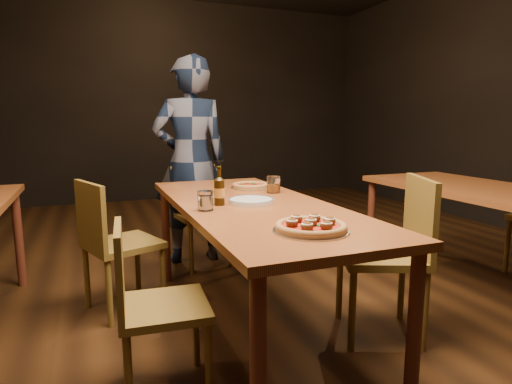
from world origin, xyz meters
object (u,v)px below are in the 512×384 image
object	(u,v)px
pizza_margherita	(250,186)
diner	(191,161)
chair_main_sw	(123,243)
chair_main_e	(381,254)
table_main	(253,215)
plate_stack	(251,201)
amber_glass	(274,184)
chair_end	(202,214)
pizza_meatball	(311,226)
chair_main_nw	(164,306)
water_glass	(205,201)
beer_bottle	(219,192)
table_right	(502,201)

from	to	relation	value
pizza_margherita	diner	bearing A→B (deg)	104.55
chair_main_sw	chair_main_e	size ratio (longest dim) A/B	0.94
table_main	chair_main_sw	bearing A→B (deg)	141.38
plate_stack	amber_glass	xyz separation A→B (m)	(0.26, 0.28, 0.04)
chair_main_e	chair_end	bearing A→B (deg)	-135.27
chair_main_e	pizza_margherita	distance (m)	1.00
table_main	diner	size ratio (longest dim) A/B	1.15
pizza_meatball	amber_glass	size ratio (longest dim) A/B	2.99
table_main	chair_main_e	world-z (taller)	chair_main_e
chair_main_nw	amber_glass	world-z (taller)	amber_glass
chair_main_e	pizza_margherita	xyz separation A→B (m)	(-0.46, 0.84, 0.29)
chair_main_sw	water_glass	xyz separation A→B (m)	(0.38, -0.64, 0.36)
water_glass	chair_end	bearing A→B (deg)	76.73
beer_bottle	plate_stack	bearing A→B (deg)	-3.56
amber_glass	chair_end	bearing A→B (deg)	104.37
chair_main_e	diner	world-z (taller)	diner
plate_stack	water_glass	distance (m)	0.31
chair_end	pizza_meatball	world-z (taller)	chair_end
table_right	water_glass	distance (m)	2.01
table_right	chair_main_e	bearing A→B (deg)	-173.32
chair_main_nw	pizza_meatball	xyz separation A→B (m)	(0.58, -0.26, 0.37)
water_glass	diner	distance (m)	1.49
chair_main_sw	table_main	bearing A→B (deg)	-148.87
water_glass	plate_stack	bearing A→B (deg)	18.56
pizza_margherita	water_glass	xyz separation A→B (m)	(-0.48, -0.62, 0.03)
water_glass	diner	size ratio (longest dim) A/B	0.06
table_right	pizza_meatball	distance (m)	1.77
chair_end	plate_stack	bearing A→B (deg)	-99.74
pizza_margherita	beer_bottle	xyz separation A→B (m)	(-0.37, -0.51, 0.06)
beer_bottle	diner	distance (m)	1.37
water_glass	pizza_meatball	bearing A→B (deg)	-62.35
water_glass	diner	xyz separation A→B (m)	(0.26, 1.47, 0.07)
pizza_margherita	amber_glass	world-z (taller)	amber_glass
amber_glass	plate_stack	bearing A→B (deg)	-132.68
table_right	chair_end	distance (m)	2.21
chair_main_sw	beer_bottle	bearing A→B (deg)	-158.16
pizza_meatball	chair_main_e	bearing A→B (deg)	28.84
chair_main_sw	beer_bottle	xyz separation A→B (m)	(0.48, -0.54, 0.38)
pizza_meatball	pizza_margherita	distance (m)	1.21
table_right	chair_main_nw	distance (m)	2.30
table_main	table_right	distance (m)	1.71
chair_main_nw	water_glass	world-z (taller)	water_glass
chair_main_sw	water_glass	bearing A→B (deg)	-169.90
pizza_meatball	chair_end	bearing A→B (deg)	89.75
chair_end	beer_bottle	world-z (taller)	beer_bottle
table_right	chair_main_sw	size ratio (longest dim) A/B	2.26
table_right	diner	bearing A→B (deg)	138.03
table_main	diner	xyz separation A→B (m)	(-0.04, 1.37, 0.19)
beer_bottle	table_main	bearing A→B (deg)	-1.57
pizza_margherita	beer_bottle	world-z (taller)	beer_bottle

